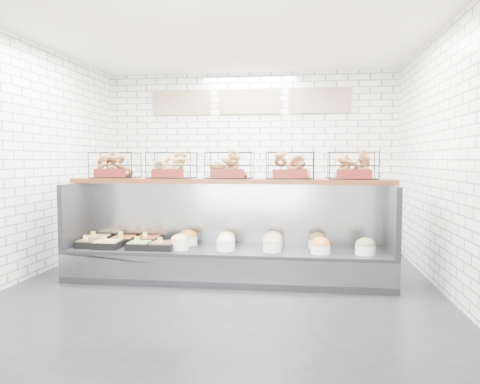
# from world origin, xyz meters

# --- Properties ---
(ground) EXTENTS (5.50, 5.50, 0.00)m
(ground) POSITION_xyz_m (0.00, 0.00, 0.00)
(ground) COLOR black
(ground) RESTS_ON ground
(room_shell) EXTENTS (5.02, 5.51, 3.01)m
(room_shell) POSITION_xyz_m (0.00, 0.60, 2.06)
(room_shell) COLOR white
(room_shell) RESTS_ON ground
(display_case) EXTENTS (4.00, 0.90, 1.20)m
(display_case) POSITION_xyz_m (-0.02, 0.34, 0.33)
(display_case) COLOR black
(display_case) RESTS_ON ground
(bagel_shelf) EXTENTS (4.10, 0.50, 0.40)m
(bagel_shelf) POSITION_xyz_m (0.00, 0.52, 1.39)
(bagel_shelf) COLOR #4D2210
(bagel_shelf) RESTS_ON display_case
(prep_counter) EXTENTS (4.00, 0.60, 1.20)m
(prep_counter) POSITION_xyz_m (-0.00, 2.43, 0.47)
(prep_counter) COLOR #93969B
(prep_counter) RESTS_ON ground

